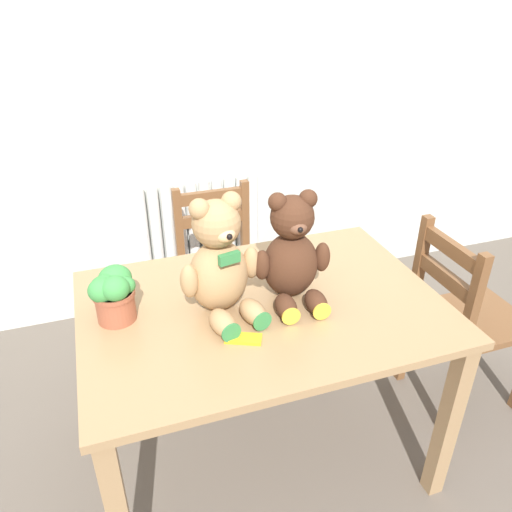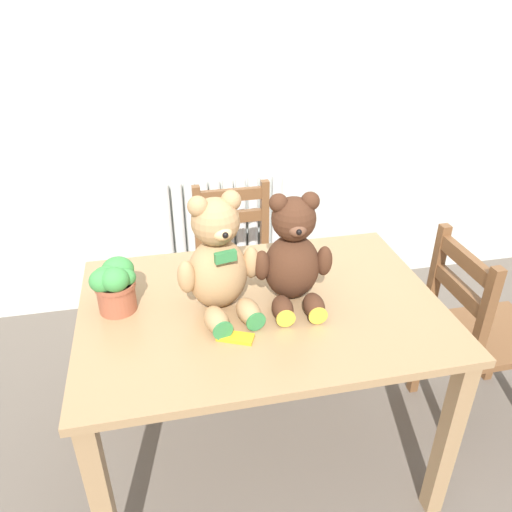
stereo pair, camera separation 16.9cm
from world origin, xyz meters
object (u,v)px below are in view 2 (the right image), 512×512
at_px(teddy_bear_right, 293,256).
at_px(chocolate_bar, 235,337).
at_px(teddy_bear_left, 219,262).
at_px(potted_plant, 115,283).
at_px(wooden_chair_side, 480,335).
at_px(wooden_chair_behind, 238,270).

distance_m(teddy_bear_right, chocolate_bar, 0.34).
distance_m(teddy_bear_left, potted_plant, 0.36).
xyz_separation_m(teddy_bear_left, potted_plant, (-0.35, 0.06, -0.08)).
distance_m(wooden_chair_side, chocolate_bar, 1.14).
bearing_deg(wooden_chair_behind, potted_plant, 51.97).
xyz_separation_m(wooden_chair_behind, potted_plant, (-0.54, -0.69, 0.43)).
bearing_deg(wooden_chair_side, teddy_bear_left, -89.77).
height_order(teddy_bear_left, potted_plant, teddy_bear_left).
relative_size(wooden_chair_behind, chocolate_bar, 7.36).
bearing_deg(wooden_chair_behind, chocolate_bar, 79.67).
xyz_separation_m(potted_plant, chocolate_bar, (0.37, -0.25, -0.10)).
bearing_deg(chocolate_bar, wooden_chair_behind, 79.67).
xyz_separation_m(teddy_bear_left, chocolate_bar, (0.02, -0.19, -0.17)).
xyz_separation_m(wooden_chair_behind, teddy_bear_right, (0.07, -0.75, 0.49)).
xyz_separation_m(wooden_chair_side, potted_plant, (-1.44, 0.06, 0.42)).
relative_size(teddy_bear_left, chocolate_bar, 3.59).
height_order(teddy_bear_right, chocolate_bar, teddy_bear_right).
xyz_separation_m(wooden_chair_behind, teddy_bear_left, (-0.19, -0.75, 0.50)).
bearing_deg(wooden_chair_side, teddy_bear_right, -89.74).
bearing_deg(wooden_chair_behind, teddy_bear_right, 95.09).
bearing_deg(potted_plant, teddy_bear_right, -5.67).
relative_size(teddy_bear_right, chocolate_bar, 3.41).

